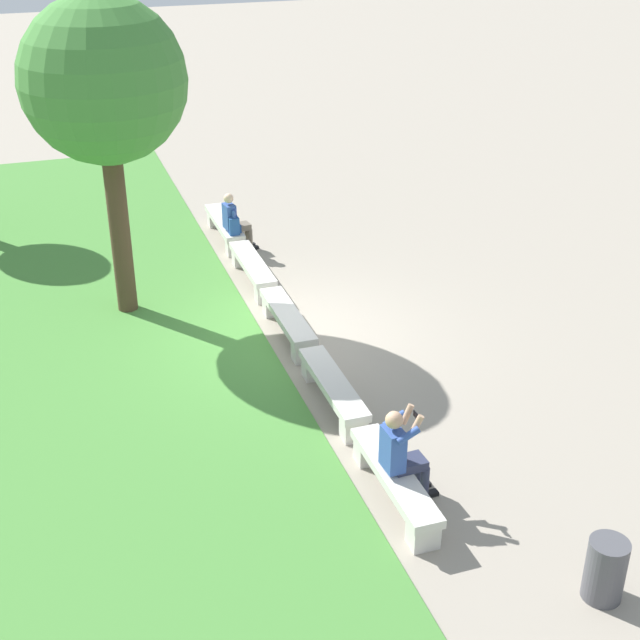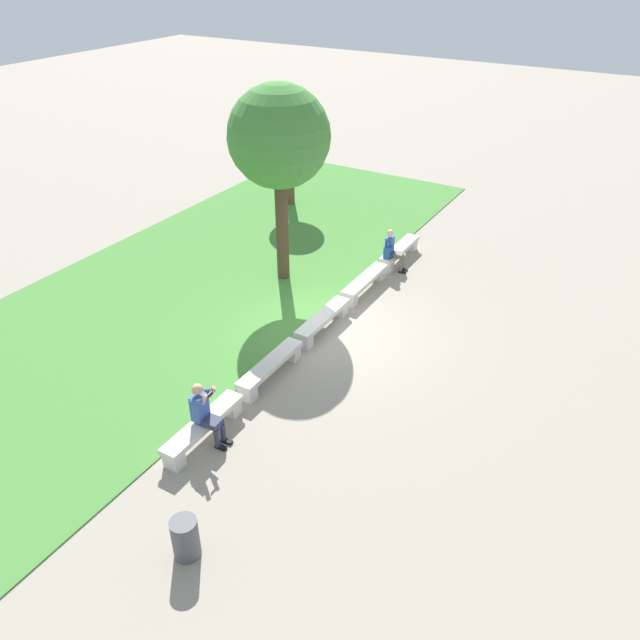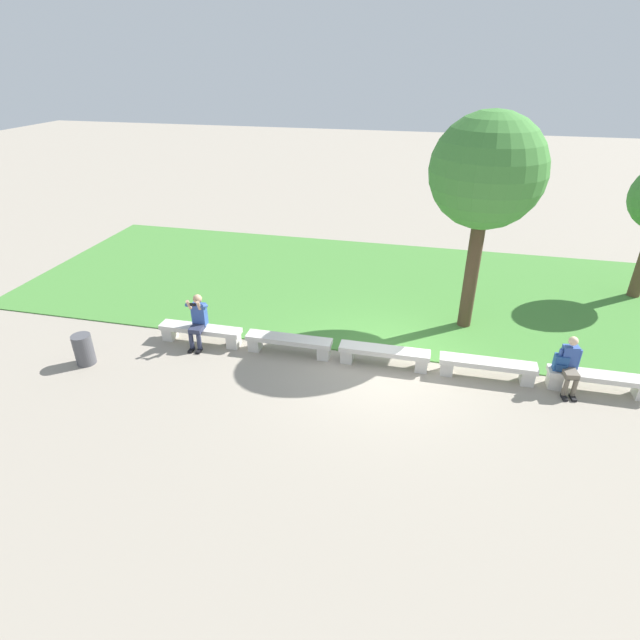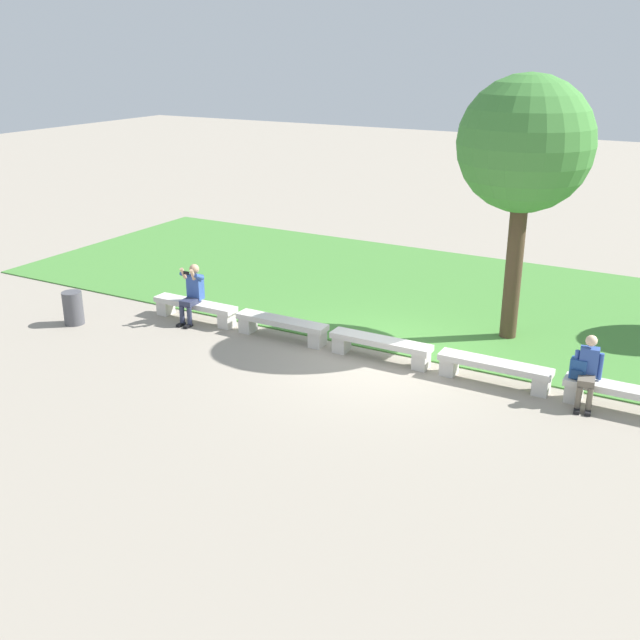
# 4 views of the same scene
# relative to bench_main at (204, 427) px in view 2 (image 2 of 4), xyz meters

# --- Properties ---
(ground_plane) EXTENTS (80.00, 80.00, 0.00)m
(ground_plane) POSITION_rel_bench_main_xyz_m (4.63, 0.00, -0.30)
(ground_plane) COLOR gray
(grass_strip) EXTENTS (23.36, 8.00, 0.03)m
(grass_strip) POSITION_rel_bench_main_xyz_m (4.63, 4.38, -0.29)
(grass_strip) COLOR #478438
(grass_strip) RESTS_ON ground
(bench_main) EXTENTS (2.11, 0.40, 0.45)m
(bench_main) POSITION_rel_bench_main_xyz_m (0.00, 0.00, 0.00)
(bench_main) COLOR beige
(bench_main) RESTS_ON ground
(bench_near) EXTENTS (2.11, 0.40, 0.45)m
(bench_near) POSITION_rel_bench_main_xyz_m (2.31, 0.00, 0.00)
(bench_near) COLOR beige
(bench_near) RESTS_ON ground
(bench_mid) EXTENTS (2.11, 0.40, 0.45)m
(bench_mid) POSITION_rel_bench_main_xyz_m (4.63, 0.00, 0.00)
(bench_mid) COLOR beige
(bench_mid) RESTS_ON ground
(bench_far) EXTENTS (2.11, 0.40, 0.45)m
(bench_far) POSITION_rel_bench_main_xyz_m (6.94, 0.00, 0.00)
(bench_far) COLOR beige
(bench_far) RESTS_ON ground
(bench_end) EXTENTS (2.11, 0.40, 0.45)m
(bench_end) POSITION_rel_bench_main_xyz_m (9.26, 0.00, 0.00)
(bench_end) COLOR beige
(bench_end) RESTS_ON ground
(person_photographer) EXTENTS (0.49, 0.74, 1.32)m
(person_photographer) POSITION_rel_bench_main_xyz_m (0.01, -0.08, 0.43)
(person_photographer) COLOR black
(person_photographer) RESTS_ON ground
(person_distant) EXTENTS (0.48, 0.71, 1.26)m
(person_distant) POSITION_rel_bench_main_xyz_m (8.58, -0.07, 0.37)
(person_distant) COLOR black
(person_distant) RESTS_ON ground
(backpack) EXTENTS (0.28, 0.24, 0.43)m
(backpack) POSITION_rel_bench_main_xyz_m (8.42, -0.01, 0.32)
(backpack) COLOR #234C8C
(backpack) RESTS_ON bench_end
(tree_behind_wall) EXTENTS (2.70, 2.70, 5.44)m
(tree_behind_wall) POSITION_rel_bench_main_xyz_m (6.51, 2.43, 3.74)
(tree_behind_wall) COLOR #4C3826
(tree_behind_wall) RESTS_ON ground
(tree_left_background) EXTENTS (1.82, 1.82, 3.91)m
(tree_left_background) POSITION_rel_bench_main_xyz_m (11.55, 5.47, 2.61)
(tree_left_background) COLOR brown
(tree_left_background) RESTS_ON ground
(trash_bin) EXTENTS (0.44, 0.44, 0.75)m
(trash_bin) POSITION_rel_bench_main_xyz_m (-2.25, -1.51, 0.07)
(trash_bin) COLOR #4C4C51
(trash_bin) RESTS_ON ground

